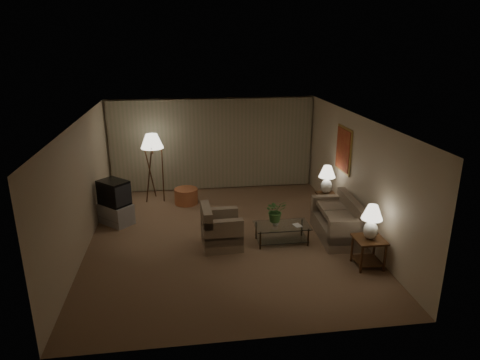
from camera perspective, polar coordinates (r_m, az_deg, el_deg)
name	(u,v)px	position (r m, az deg, el deg)	size (l,w,h in m)	color
ground	(225,238)	(9.79, -1.96, -7.67)	(7.00, 7.00, 0.00)	#7E6445
room_shell	(219,147)	(10.62, -2.80, 4.44)	(6.04, 7.02, 2.72)	beige
sofa	(337,222)	(9.92, 12.80, -5.51)	(1.71, 0.99, 0.72)	gray
armchair	(222,230)	(9.29, -2.48, -6.70)	(0.93, 0.89, 0.73)	gray
side_table_near	(369,247)	(8.83, 16.79, -8.56)	(0.57, 0.57, 0.60)	#34180E
side_table_far	(325,201)	(11.04, 11.31, -2.73)	(0.46, 0.39, 0.60)	#34180E
table_lamp_near	(372,219)	(8.58, 17.15, -5.00)	(0.40, 0.40, 0.70)	white
table_lamp_far	(327,177)	(10.83, 11.52, 0.38)	(0.41, 0.41, 0.71)	white
coffee_table	(282,231)	(9.50, 5.60, -6.76)	(1.19, 0.65, 0.41)	silver
tv_cabinet	(116,214)	(10.84, -16.21, -4.32)	(0.93, 0.93, 0.50)	#A0A0A2
crt_tv	(114,193)	(10.65, -16.47, -1.61)	(0.84, 0.83, 0.59)	black
floor_lamp	(154,166)	(11.90, -11.46, 1.81)	(0.61, 0.61, 1.88)	#34180E
ottoman	(186,196)	(11.75, -7.19, -2.14)	(0.63, 0.63, 0.42)	#B55F3D
vase	(275,223)	(9.38, 4.74, -5.68)	(0.13, 0.13, 0.14)	white
flowers	(276,209)	(9.25, 4.79, -3.87)	(0.45, 0.39, 0.50)	#457F38
book	(294,226)	(9.41, 7.25, -6.11)	(0.15, 0.21, 0.02)	olive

